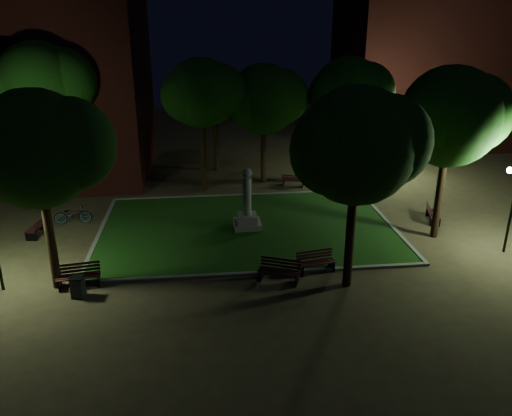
{
  "coord_description": "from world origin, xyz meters",
  "views": [
    {
      "loc": [
        -2.23,
        -22.09,
        10.38
      ],
      "look_at": [
        0.35,
        1.0,
        1.5
      ],
      "focal_mm": 35.0,
      "sensor_mm": 36.0,
      "label": 1
    }
  ],
  "objects_px": {
    "bench_far_side": "(293,181)",
    "bench_left_side": "(39,227)",
    "bench_near_right": "(316,262)",
    "bicycle": "(73,214)",
    "trash_bin": "(78,287)",
    "bench_near_left": "(280,271)",
    "monument": "(247,211)",
    "bench_west_near": "(79,276)",
    "bench_right_side": "(432,214)"
  },
  "relations": [
    {
      "from": "bench_right_side",
      "to": "bench_far_side",
      "type": "bearing_deg",
      "value": 60.01
    },
    {
      "from": "bench_west_near",
      "to": "bench_far_side",
      "type": "height_order",
      "value": "bench_west_near"
    },
    {
      "from": "monument",
      "to": "trash_bin",
      "type": "relative_size",
      "value": 3.62
    },
    {
      "from": "bench_west_near",
      "to": "trash_bin",
      "type": "distance_m",
      "value": 0.89
    },
    {
      "from": "bench_near_right",
      "to": "bicycle",
      "type": "relative_size",
      "value": 0.9
    },
    {
      "from": "bench_west_near",
      "to": "bicycle",
      "type": "relative_size",
      "value": 0.93
    },
    {
      "from": "monument",
      "to": "bench_near_left",
      "type": "bearing_deg",
      "value": -81.88
    },
    {
      "from": "bench_left_side",
      "to": "bench_right_side",
      "type": "bearing_deg",
      "value": 99.11
    },
    {
      "from": "bench_west_near",
      "to": "bench_near_right",
      "type": "bearing_deg",
      "value": -7.64
    },
    {
      "from": "bench_far_side",
      "to": "bench_left_side",
      "type": "bearing_deg",
      "value": 45.66
    },
    {
      "from": "trash_bin",
      "to": "bench_near_left",
      "type": "bearing_deg",
      "value": 2.63
    },
    {
      "from": "trash_bin",
      "to": "bench_left_side",
      "type": "bearing_deg",
      "value": 117.32
    },
    {
      "from": "trash_bin",
      "to": "bicycle",
      "type": "bearing_deg",
      "value": 103.87
    },
    {
      "from": "bench_right_side",
      "to": "bench_near_left",
      "type": "bearing_deg",
      "value": 137.95
    },
    {
      "from": "bench_near_left",
      "to": "bench_right_side",
      "type": "bearing_deg",
      "value": 53.77
    },
    {
      "from": "bench_left_side",
      "to": "bicycle",
      "type": "height_order",
      "value": "bicycle"
    },
    {
      "from": "bench_near_right",
      "to": "bicycle",
      "type": "distance_m",
      "value": 13.59
    },
    {
      "from": "bench_near_right",
      "to": "trash_bin",
      "type": "height_order",
      "value": "bench_near_right"
    },
    {
      "from": "bench_far_side",
      "to": "bicycle",
      "type": "height_order",
      "value": "bicycle"
    },
    {
      "from": "bench_near_left",
      "to": "bench_left_side",
      "type": "relative_size",
      "value": 1.07
    },
    {
      "from": "bench_west_near",
      "to": "bench_far_side",
      "type": "relative_size",
      "value": 1.15
    },
    {
      "from": "monument",
      "to": "bench_right_side",
      "type": "height_order",
      "value": "monument"
    },
    {
      "from": "bench_near_right",
      "to": "trash_bin",
      "type": "bearing_deg",
      "value": 175.52
    },
    {
      "from": "bench_west_near",
      "to": "bench_left_side",
      "type": "height_order",
      "value": "bench_west_near"
    },
    {
      "from": "monument",
      "to": "bench_left_side",
      "type": "height_order",
      "value": "monument"
    },
    {
      "from": "monument",
      "to": "bench_near_right",
      "type": "xyz_separation_m",
      "value": [
        2.52,
        -5.08,
        -0.52
      ]
    },
    {
      "from": "monument",
      "to": "bench_far_side",
      "type": "xyz_separation_m",
      "value": [
        3.67,
        6.65,
        -0.57
      ]
    },
    {
      "from": "bench_west_near",
      "to": "trash_bin",
      "type": "height_order",
      "value": "bench_west_near"
    },
    {
      "from": "bench_near_left",
      "to": "bench_left_side",
      "type": "bearing_deg",
      "value": 174.66
    },
    {
      "from": "trash_bin",
      "to": "bicycle",
      "type": "height_order",
      "value": "bicycle"
    },
    {
      "from": "bench_near_right",
      "to": "bench_right_side",
      "type": "distance_m",
      "value": 9.02
    },
    {
      "from": "bench_left_side",
      "to": "trash_bin",
      "type": "distance_m",
      "value": 7.23
    },
    {
      "from": "bench_near_left",
      "to": "trash_bin",
      "type": "distance_m",
      "value": 8.15
    },
    {
      "from": "monument",
      "to": "bench_west_near",
      "type": "relative_size",
      "value": 1.77
    },
    {
      "from": "bench_left_side",
      "to": "bench_near_left",
      "type": "bearing_deg",
      "value": 72.46
    },
    {
      "from": "monument",
      "to": "bench_west_near",
      "type": "xyz_separation_m",
      "value": [
        -7.47,
        -5.26,
        -0.51
      ]
    },
    {
      "from": "bench_near_right",
      "to": "trash_bin",
      "type": "xyz_separation_m",
      "value": [
        -9.83,
        -1.06,
        0.01
      ]
    },
    {
      "from": "bench_far_side",
      "to": "trash_bin",
      "type": "distance_m",
      "value": 16.86
    },
    {
      "from": "bench_west_near",
      "to": "bench_left_side",
      "type": "bearing_deg",
      "value": 111.02
    },
    {
      "from": "bench_near_left",
      "to": "bench_near_right",
      "type": "relative_size",
      "value": 1.05
    },
    {
      "from": "monument",
      "to": "trash_bin",
      "type": "height_order",
      "value": "monument"
    },
    {
      "from": "bench_west_near",
      "to": "bicycle",
      "type": "height_order",
      "value": "bicycle"
    },
    {
      "from": "bench_left_side",
      "to": "trash_bin",
      "type": "height_order",
      "value": "bench_left_side"
    },
    {
      "from": "trash_bin",
      "to": "bench_near_right",
      "type": "bearing_deg",
      "value": 6.18
    },
    {
      "from": "bench_west_near",
      "to": "trash_bin",
      "type": "bearing_deg",
      "value": -88.81
    },
    {
      "from": "bench_near_left",
      "to": "bench_left_side",
      "type": "xyz_separation_m",
      "value": [
        -11.46,
        6.05,
        -0.03
      ]
    },
    {
      "from": "bench_west_near",
      "to": "bench_far_side",
      "type": "xyz_separation_m",
      "value": [
        11.13,
        11.91,
        -0.07
      ]
    },
    {
      "from": "bench_near_right",
      "to": "bicycle",
      "type": "height_order",
      "value": "bicycle"
    },
    {
      "from": "bench_near_left",
      "to": "bench_near_right",
      "type": "distance_m",
      "value": 1.83
    },
    {
      "from": "bicycle",
      "to": "bench_right_side",
      "type": "bearing_deg",
      "value": -99.5
    }
  ]
}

